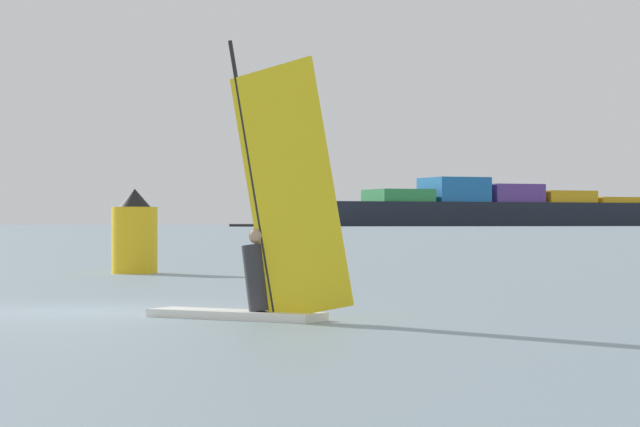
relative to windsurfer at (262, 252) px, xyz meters
The scene contains 4 objects.
ground_plane 3.47m from the windsurfer, 145.92° to the left, with size 4000.00×4000.00×0.00m, color gray.
windsurfer is the anchor object (origin of this frame).
cargo_ship 579.49m from the windsurfer, 78.75° to the left, with size 205.59×96.36×38.64m.
channel_buoy 18.25m from the windsurfer, 101.98° to the left, with size 1.25×1.25×2.31m.
Camera 1 is at (3.09, -21.11, 1.37)m, focal length 76.32 mm.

